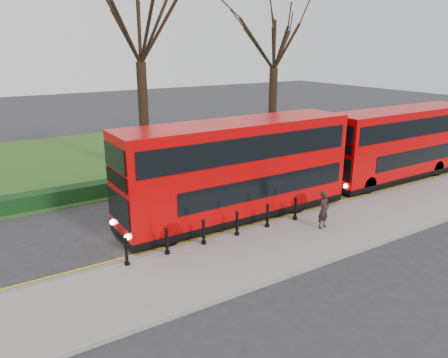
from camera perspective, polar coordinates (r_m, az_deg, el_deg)
ground at (r=18.72m, az=-3.77°, el=-7.10°), size 120.00×120.00×0.00m
pavement at (r=16.38m, az=1.37°, el=-10.52°), size 60.00×4.00×0.15m
kerb at (r=17.90m, az=-2.22°, el=-8.00°), size 60.00×0.25×0.16m
grass_verge at (r=32.03m, az=-16.84°, el=2.59°), size 60.00×18.00×0.06m
hedge at (r=24.40m, az=-11.52°, el=-0.56°), size 60.00×0.90×0.80m
yellow_line_outer at (r=18.16m, az=-2.70°, el=-7.86°), size 60.00×0.10×0.01m
yellow_line_inner at (r=18.32m, az=-3.01°, el=-7.63°), size 60.00×0.10×0.01m
tree_mid at (r=27.02m, az=-11.09°, el=19.42°), size 7.82×7.82×12.22m
tree_right at (r=32.11m, az=6.64°, el=17.72°), size 7.09×7.09×11.09m
bollard_row at (r=17.59m, az=-0.44°, el=-6.40°), size 8.05×0.15×1.00m
bus_lead at (r=19.73m, az=1.66°, el=1.15°), size 11.18×2.57×4.45m
bus_rear at (r=27.73m, az=21.90°, el=4.26°), size 10.39×2.39×4.13m
pedestrian at (r=19.05m, az=12.91°, el=-3.93°), size 0.66×0.50×1.63m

